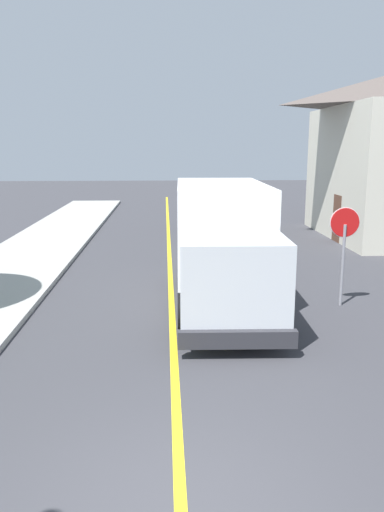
% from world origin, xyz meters
% --- Properties ---
extents(ground_plane, '(120.00, 120.00, 0.00)m').
position_xyz_m(ground_plane, '(0.00, 0.00, 0.00)').
color(ground_plane, '#38383D').
extents(centre_line_yellow, '(0.16, 56.00, 0.01)m').
position_xyz_m(centre_line_yellow, '(0.00, 10.00, 0.00)').
color(centre_line_yellow, gold).
rests_on(centre_line_yellow, ground).
extents(box_truck, '(2.61, 7.25, 3.20)m').
position_xyz_m(box_truck, '(1.39, 8.09, 1.77)').
color(box_truck, white).
rests_on(box_truck, ground).
extents(parked_car_near, '(1.91, 4.45, 1.67)m').
position_xyz_m(parked_car_near, '(2.57, 13.96, 0.79)').
color(parked_car_near, '#B7B7BC').
rests_on(parked_car_near, ground).
extents(parked_car_mid, '(1.96, 4.46, 1.67)m').
position_xyz_m(parked_car_mid, '(2.45, 20.74, 0.79)').
color(parked_car_mid, '#4C564C').
rests_on(parked_car_mid, ground).
extents(stop_sign, '(0.80, 0.10, 2.65)m').
position_xyz_m(stop_sign, '(4.55, 7.64, 1.86)').
color(stop_sign, gray).
rests_on(stop_sign, ground).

